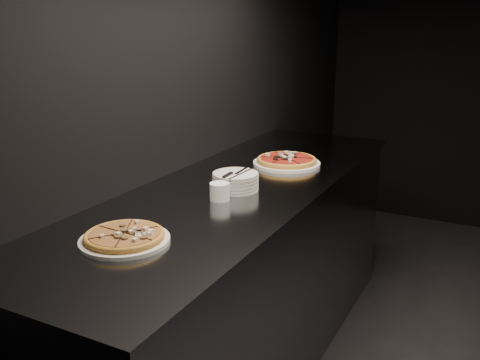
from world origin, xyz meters
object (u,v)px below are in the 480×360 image
at_px(ramekin, 220,191).
at_px(plate_stack, 235,181).
at_px(counter, 239,278).
at_px(pizza_tomato, 287,161).
at_px(cutlery, 235,173).
at_px(pizza_mushroom, 125,237).

bearing_deg(ramekin, plate_stack, 93.52).
relative_size(plate_stack, ramekin, 2.43).
xyz_separation_m(plate_stack, ramekin, (0.01, -0.15, 0.00)).
relative_size(counter, pizza_tomato, 6.34).
bearing_deg(ramekin, cutlery, 90.65).
height_order(counter, cutlery, cutlery).
relative_size(counter, pizza_mushroom, 8.22).
distance_m(counter, plate_stack, 0.50).
relative_size(cutlery, ramekin, 2.59).
distance_m(pizza_mushroom, cutlery, 0.67).
relative_size(counter, plate_stack, 12.45).
bearing_deg(plate_stack, pizza_tomato, 85.34).
bearing_deg(counter, plate_stack, -73.18).
height_order(pizza_mushroom, ramekin, ramekin).
distance_m(plate_stack, ramekin, 0.15).
height_order(pizza_tomato, ramekin, ramekin).
bearing_deg(cutlery, plate_stack, 114.75).
distance_m(pizza_mushroom, plate_stack, 0.68).
bearing_deg(ramekin, pizza_mushroom, -96.73).
height_order(counter, ramekin, ramekin).
relative_size(pizza_tomato, plate_stack, 1.96).
distance_m(counter, cutlery, 0.54).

